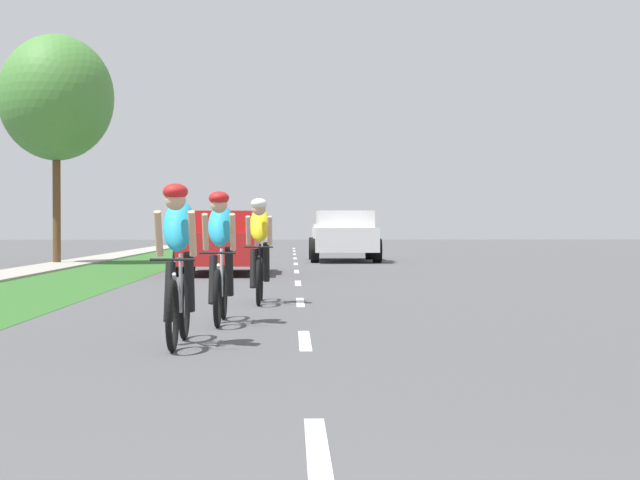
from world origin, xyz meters
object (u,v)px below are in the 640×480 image
object	(u,v)px
pickup_white	(344,236)
street_tree_near	(56,98)
sedan_red	(221,242)
cyclist_trailing	(220,256)
cyclist_distant	(260,250)
cyclist_lead	(178,263)

from	to	relation	value
pickup_white	street_tree_near	world-z (taller)	street_tree_near
sedan_red	cyclist_trailing	bearing A→B (deg)	-86.11
cyclist_distant	cyclist_lead	bearing A→B (deg)	-96.67
cyclist_trailing	pickup_white	size ratio (longest dim) A/B	0.34
cyclist_distant	street_tree_near	bearing A→B (deg)	112.98
pickup_white	street_tree_near	size ratio (longest dim) A/B	0.73
sedan_red	pickup_white	distance (m)	9.18
cyclist_lead	street_tree_near	distance (m)	22.29
cyclist_trailing	street_tree_near	distance (m)	20.27
sedan_red	street_tree_near	xyz separation A→B (m)	(-5.44, 6.40, 4.27)
pickup_white	street_tree_near	bearing A→B (deg)	-166.50
cyclist_trailing	cyclist_lead	bearing A→B (deg)	-96.52
cyclist_distant	street_tree_near	size ratio (longest dim) A/B	0.25
cyclist_distant	sedan_red	xyz separation A→B (m)	(-1.21, 9.29, -0.04)
sedan_red	pickup_white	bearing A→B (deg)	68.17
cyclist_lead	street_tree_near	size ratio (longest dim) A/B	0.25
cyclist_lead	cyclist_distant	bearing A→B (deg)	83.33
cyclist_distant	sedan_red	bearing A→B (deg)	97.45
cyclist_distant	pickup_white	size ratio (longest dim) A/B	0.34
cyclist_lead	pickup_white	xyz separation A→B (m)	(2.83, 23.16, 0.02)
sedan_red	pickup_white	xyz separation A→B (m)	(3.41, 8.52, 0.06)
cyclist_lead	cyclist_trailing	xyz separation A→B (m)	(0.25, 2.23, 0.00)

